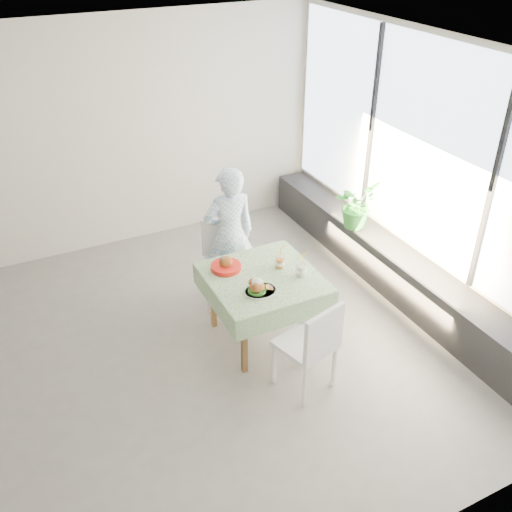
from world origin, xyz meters
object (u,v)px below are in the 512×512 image
chair_far (224,278)px  juice_cup_orange (280,262)px  cafe_table (263,300)px  diner (230,235)px  potted_plant (356,205)px  main_dish (259,288)px  chair_near (306,361)px

chair_far → juice_cup_orange: 0.92m
cafe_table → diner: 0.88m
chair_far → potted_plant: size_ratio=1.67×
cafe_table → juice_cup_orange: (0.22, 0.07, 0.34)m
potted_plant → chair_far: bearing=-178.4°
chair_far → juice_cup_orange: size_ratio=3.47×
chair_far → main_dish: chair_far is taller
cafe_table → diner: (0.02, 0.82, 0.31)m
potted_plant → diner: bearing=179.4°
potted_plant → chair_near: bearing=-135.2°
diner → potted_plant: size_ratio=2.76×
chair_far → chair_near: (0.12, -1.55, 0.00)m
cafe_table → juice_cup_orange: bearing=17.1°
chair_near → main_dish: (-0.19, 0.57, 0.50)m
chair_far → cafe_table: bearing=-83.3°
chair_far → chair_near: bearing=-85.7°
chair_near → juice_cup_orange: (0.19, 0.86, 0.51)m
cafe_table → main_dish: 0.43m
chair_near → diner: 1.68m
cafe_table → chair_near: chair_near is taller
cafe_table → diner: size_ratio=0.68×
chair_far → diner: 0.50m
potted_plant → cafe_table: bearing=-153.8°
diner → chair_near: bearing=94.2°
main_dish → potted_plant: potted_plant is taller
cafe_table → main_dish: bearing=-125.7°
main_dish → cafe_table: bearing=54.3°
potted_plant → juice_cup_orange: bearing=-152.5°
chair_far → potted_plant: 1.80m
diner → main_dish: (-0.18, -1.04, 0.02)m
main_dish → juice_cup_orange: bearing=37.3°
chair_far → main_dish: bearing=-94.1°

